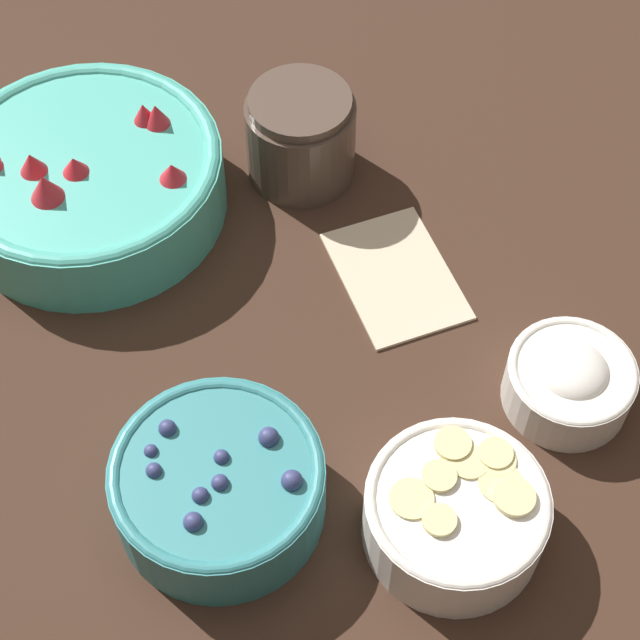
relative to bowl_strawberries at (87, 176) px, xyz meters
The scene contains 7 objects.
ground_plane 0.30m from the bowl_strawberries, 39.04° to the left, with size 4.00×4.00×0.00m, color #382319.
bowl_strawberries is the anchor object (origin of this frame).
bowl_blueberries 0.32m from the bowl_strawberries, ahead, with size 0.15×0.15×0.07m.
bowl_bananas 0.43m from the bowl_strawberries, 22.35° to the left, with size 0.13×0.13×0.06m.
bowl_cream 0.44m from the bowl_strawberries, 41.98° to the left, with size 0.10×0.10×0.05m.
jar_chocolate 0.20m from the bowl_strawberries, 82.56° to the left, with size 0.10×0.10×0.09m.
napkin 0.28m from the bowl_strawberries, 52.14° to the left, with size 0.13×0.09×0.01m.
Camera 1 is at (0.43, -0.23, 0.73)m, focal length 60.00 mm.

